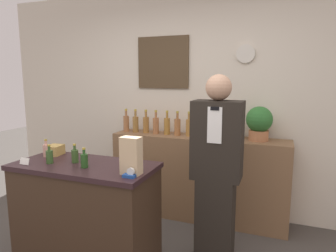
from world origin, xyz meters
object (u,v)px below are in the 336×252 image
(potted_plant, at_px, (259,122))
(shopkeeper, at_px, (216,172))
(paper_bag, at_px, (131,156))
(tape_dispenser, at_px, (130,174))

(potted_plant, bearing_deg, shopkeeper, -109.63)
(potted_plant, relative_size, paper_bag, 1.31)
(shopkeeper, bearing_deg, potted_plant, 70.37)
(paper_bag, bearing_deg, shopkeeper, 49.24)
(potted_plant, xyz_separation_m, tape_dispenser, (-0.77, -1.47, -0.21))
(shopkeeper, distance_m, tape_dispenser, 0.84)
(potted_plant, height_order, tape_dispenser, potted_plant)
(potted_plant, bearing_deg, tape_dispenser, -117.88)
(shopkeeper, relative_size, tape_dispenser, 18.57)
(paper_bag, bearing_deg, potted_plant, 60.20)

